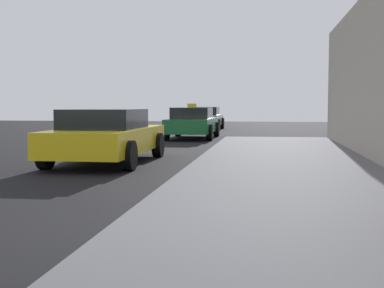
# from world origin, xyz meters

# --- Properties ---
(sidewalk) EXTENTS (4.00, 32.00, 0.15)m
(sidewalk) POSITION_xyz_m (4.00, 0.00, 0.07)
(sidewalk) COLOR #5B5B60
(sidewalk) RESTS_ON ground_plane
(car_yellow) EXTENTS (2.04, 4.59, 1.27)m
(car_yellow) POSITION_xyz_m (-0.16, 7.57, 0.65)
(car_yellow) COLOR yellow
(car_yellow) RESTS_ON ground_plane
(car_green) EXTENTS (1.93, 4.40, 1.43)m
(car_green) POSITION_xyz_m (0.55, 17.01, 0.65)
(car_green) COLOR #196638
(car_green) RESTS_ON ground_plane
(car_silver) EXTENTS (1.94, 4.00, 1.27)m
(car_silver) POSITION_xyz_m (0.14, 24.83, 0.64)
(car_silver) COLOR #B7B7BF
(car_silver) RESTS_ON ground_plane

